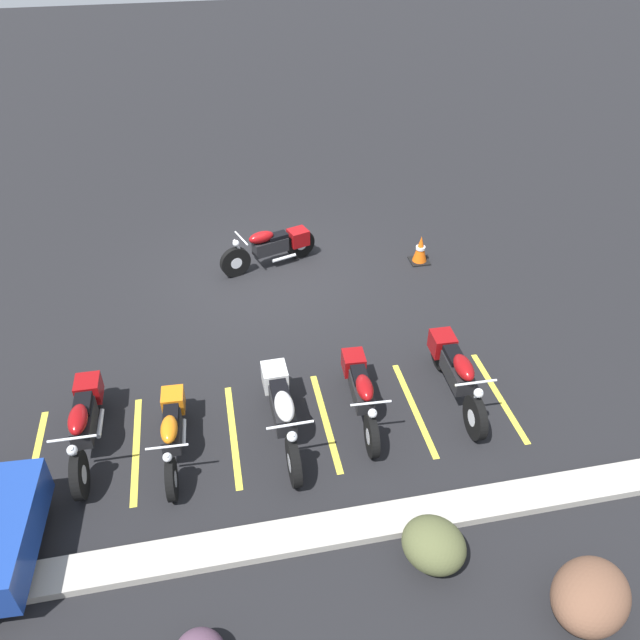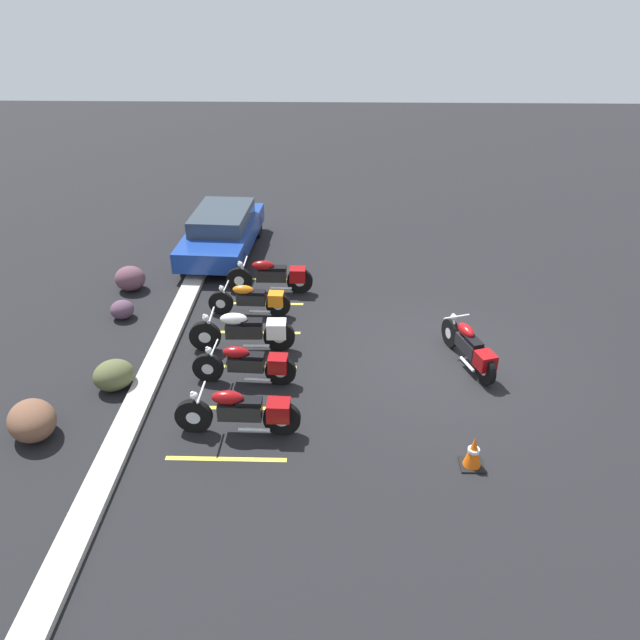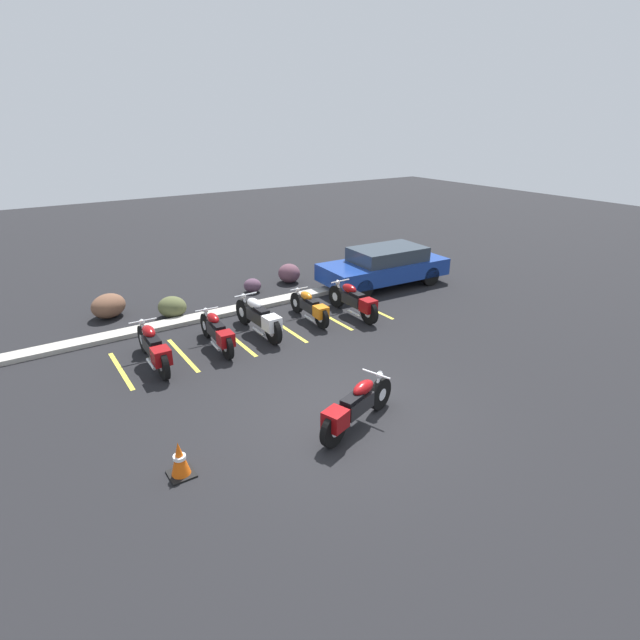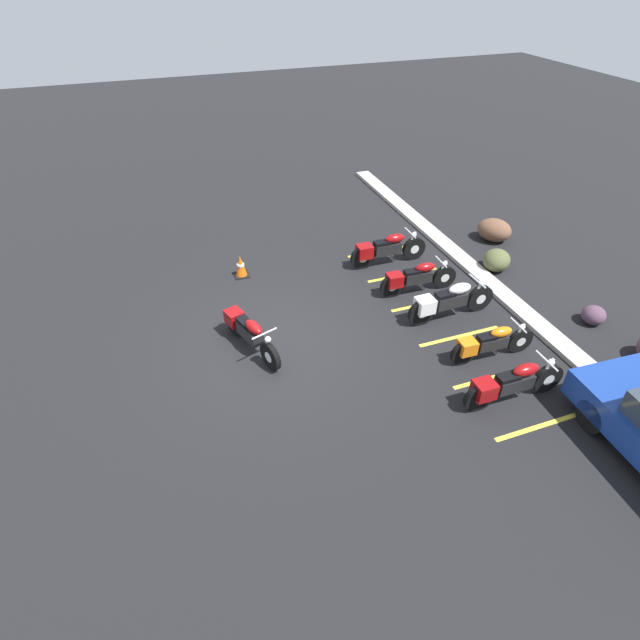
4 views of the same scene
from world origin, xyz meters
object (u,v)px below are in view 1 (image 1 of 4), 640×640
at_px(parked_bike_3, 172,430).
at_px(parked_bike_4, 85,420).
at_px(parked_bike_0, 455,370).
at_px(parked_bike_2, 282,408).
at_px(traffic_cone, 420,250).
at_px(parked_bike_1, 361,389).
at_px(landscape_rock_0, 434,545).
at_px(landscape_rock_2, 590,596).
at_px(motorcycle_maroon_featured, 273,246).

distance_m(parked_bike_3, parked_bike_4, 1.30).
relative_size(parked_bike_0, parked_bike_3, 1.14).
height_order(parked_bike_2, traffic_cone, parked_bike_2).
distance_m(parked_bike_2, parked_bike_3, 1.61).
distance_m(parked_bike_1, landscape_rock_0, 2.71).
xyz_separation_m(parked_bike_0, traffic_cone, (-0.77, -3.96, -0.19)).
xyz_separation_m(parked_bike_2, parked_bike_3, (1.60, 0.06, -0.07)).
bearing_deg(parked_bike_3, parked_bike_1, 97.61).
bearing_deg(landscape_rock_0, parked_bike_0, -115.39).
bearing_deg(parked_bike_2, traffic_cone, 138.50).
bearing_deg(traffic_cone, landscape_rock_2, 85.67).
bearing_deg(parked_bike_2, landscape_rock_0, 29.64).
bearing_deg(parked_bike_1, parked_bike_2, -78.16).
bearing_deg(parked_bike_0, parked_bike_1, -85.22).
bearing_deg(parked_bike_2, landscape_rock_2, 39.44).
bearing_deg(landscape_rock_2, traffic_cone, -94.33).
distance_m(parked_bike_0, landscape_rock_2, 3.79).
distance_m(motorcycle_maroon_featured, traffic_cone, 3.12).
bearing_deg(parked_bike_4, parked_bike_0, 90.42).
relative_size(parked_bike_3, traffic_cone, 3.25).
bearing_deg(parked_bike_0, parked_bike_2, -82.89).
distance_m(landscape_rock_0, traffic_cone, 7.07).
height_order(parked_bike_3, landscape_rock_0, parked_bike_3).
bearing_deg(parked_bike_2, parked_bike_1, 97.58).
relative_size(parked_bike_1, parked_bike_2, 0.91).
relative_size(parked_bike_0, parked_bike_4, 1.02).
relative_size(parked_bike_0, landscape_rock_2, 2.23).
height_order(motorcycle_maroon_featured, landscape_rock_0, motorcycle_maroon_featured).
height_order(landscape_rock_0, landscape_rock_2, landscape_rock_2).
height_order(parked_bike_4, landscape_rock_0, parked_bike_4).
height_order(parked_bike_0, parked_bike_4, parked_bike_0).
xyz_separation_m(parked_bike_1, parked_bike_2, (1.25, 0.20, 0.04)).
height_order(parked_bike_2, parked_bike_4, parked_bike_2).
distance_m(parked_bike_1, parked_bike_4, 4.09).
bearing_deg(parked_bike_0, landscape_rock_2, 3.81).
xyz_separation_m(motorcycle_maroon_featured, parked_bike_3, (2.12, 4.81, -0.03)).
xyz_separation_m(motorcycle_maroon_featured, parked_bike_4, (3.36, 4.43, 0.02)).
relative_size(parked_bike_0, traffic_cone, 3.70).
distance_m(landscape_rock_0, landscape_rock_2, 1.80).
height_order(motorcycle_maroon_featured, parked_bike_2, parked_bike_2).
distance_m(parked_bike_0, parked_bike_4, 5.67).
height_order(motorcycle_maroon_featured, parked_bike_1, motorcycle_maroon_featured).
xyz_separation_m(parked_bike_2, parked_bike_4, (2.84, -0.32, -0.02)).
relative_size(parked_bike_1, traffic_cone, 3.44).
distance_m(parked_bike_1, traffic_cone, 4.69).
bearing_deg(parked_bike_3, landscape_rock_0, 54.35).
bearing_deg(landscape_rock_0, parked_bike_2, -58.99).
height_order(parked_bike_1, parked_bike_2, parked_bike_2).
height_order(parked_bike_1, parked_bike_3, parked_bike_1).
xyz_separation_m(parked_bike_1, parked_bike_4, (4.09, -0.12, 0.03)).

